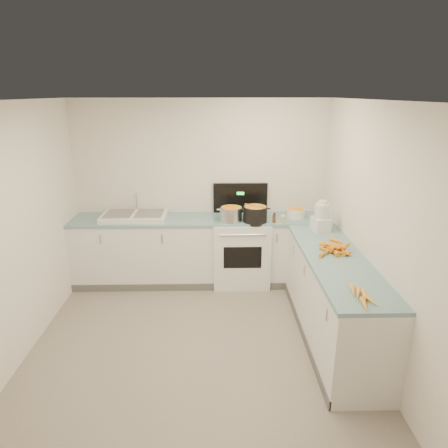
{
  "coord_description": "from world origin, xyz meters",
  "views": [
    {
      "loc": [
        0.2,
        -3.48,
        2.57
      ],
      "look_at": [
        0.3,
        1.1,
        1.05
      ],
      "focal_mm": 32.0,
      "sensor_mm": 36.0,
      "label": 1
    }
  ],
  "objects_px": {
    "sink": "(134,216)",
    "food_processor": "(321,218)",
    "steel_pot": "(231,215)",
    "mixing_bowl": "(296,213)",
    "stove": "(241,250)",
    "spice_jar": "(283,220)",
    "black_pot": "(255,215)",
    "extract_bottle": "(274,219)"
  },
  "relations": [
    {
      "from": "black_pot",
      "to": "spice_jar",
      "type": "xyz_separation_m",
      "value": [
        0.36,
        -0.06,
        -0.05
      ]
    },
    {
      "from": "sink",
      "to": "spice_jar",
      "type": "distance_m",
      "value": 1.99
    },
    {
      "from": "sink",
      "to": "food_processor",
      "type": "bearing_deg",
      "value": -12.86
    },
    {
      "from": "sink",
      "to": "mixing_bowl",
      "type": "xyz_separation_m",
      "value": [
        2.2,
        0.0,
        0.02
      ]
    },
    {
      "from": "food_processor",
      "to": "stove",
      "type": "bearing_deg",
      "value": 150.64
    },
    {
      "from": "black_pot",
      "to": "mixing_bowl",
      "type": "height_order",
      "value": "black_pot"
    },
    {
      "from": "spice_jar",
      "to": "stove",
      "type": "bearing_deg",
      "value": 157.13
    },
    {
      "from": "stove",
      "to": "steel_pot",
      "type": "height_order",
      "value": "stove"
    },
    {
      "from": "stove",
      "to": "black_pot",
      "type": "distance_m",
      "value": 0.6
    },
    {
      "from": "stove",
      "to": "extract_bottle",
      "type": "height_order",
      "value": "stove"
    },
    {
      "from": "steel_pot",
      "to": "spice_jar",
      "type": "bearing_deg",
      "value": -7.02
    },
    {
      "from": "stove",
      "to": "steel_pot",
      "type": "xyz_separation_m",
      "value": [
        -0.15,
        -0.14,
        0.55
      ]
    },
    {
      "from": "sink",
      "to": "extract_bottle",
      "type": "relative_size",
      "value": 7.75
    },
    {
      "from": "mixing_bowl",
      "to": "food_processor",
      "type": "bearing_deg",
      "value": -70.09
    },
    {
      "from": "black_pot",
      "to": "mixing_bowl",
      "type": "relative_size",
      "value": 1.21
    },
    {
      "from": "stove",
      "to": "spice_jar",
      "type": "xyz_separation_m",
      "value": [
        0.53,
        -0.22,
        0.51
      ]
    },
    {
      "from": "black_pot",
      "to": "extract_bottle",
      "type": "distance_m",
      "value": 0.25
    },
    {
      "from": "stove",
      "to": "food_processor",
      "type": "distance_m",
      "value": 1.25
    },
    {
      "from": "sink",
      "to": "spice_jar",
      "type": "xyz_separation_m",
      "value": [
        1.98,
        -0.24,
        0.0
      ]
    },
    {
      "from": "spice_jar",
      "to": "extract_bottle",
      "type": "bearing_deg",
      "value": 171.61
    },
    {
      "from": "sink",
      "to": "extract_bottle",
      "type": "xyz_separation_m",
      "value": [
        1.87,
        -0.22,
        0.02
      ]
    },
    {
      "from": "extract_bottle",
      "to": "food_processor",
      "type": "height_order",
      "value": "food_processor"
    },
    {
      "from": "steel_pot",
      "to": "spice_jar",
      "type": "xyz_separation_m",
      "value": [
        0.67,
        -0.08,
        -0.04
      ]
    },
    {
      "from": "black_pot",
      "to": "spice_jar",
      "type": "distance_m",
      "value": 0.36
    },
    {
      "from": "sink",
      "to": "food_processor",
      "type": "height_order",
      "value": "food_processor"
    },
    {
      "from": "mixing_bowl",
      "to": "sink",
      "type": "bearing_deg",
      "value": -179.95
    },
    {
      "from": "spice_jar",
      "to": "food_processor",
      "type": "height_order",
      "value": "food_processor"
    },
    {
      "from": "extract_bottle",
      "to": "spice_jar",
      "type": "distance_m",
      "value": 0.11
    },
    {
      "from": "mixing_bowl",
      "to": "stove",
      "type": "bearing_deg",
      "value": -178.65
    },
    {
      "from": "steel_pot",
      "to": "black_pot",
      "type": "bearing_deg",
      "value": -3.4
    },
    {
      "from": "food_processor",
      "to": "mixing_bowl",
      "type": "bearing_deg",
      "value": 109.91
    },
    {
      "from": "steel_pot",
      "to": "mixing_bowl",
      "type": "bearing_deg",
      "value": 9.93
    },
    {
      "from": "mixing_bowl",
      "to": "spice_jar",
      "type": "relative_size",
      "value": 3.15
    },
    {
      "from": "sink",
      "to": "spice_jar",
      "type": "relative_size",
      "value": 10.38
    },
    {
      "from": "stove",
      "to": "steel_pot",
      "type": "bearing_deg",
      "value": -136.9
    },
    {
      "from": "steel_pot",
      "to": "mixing_bowl",
      "type": "height_order",
      "value": "steel_pot"
    },
    {
      "from": "black_pot",
      "to": "food_processor",
      "type": "distance_m",
      "value": 0.86
    },
    {
      "from": "mixing_bowl",
      "to": "spice_jar",
      "type": "xyz_separation_m",
      "value": [
        -0.22,
        -0.24,
        -0.02
      ]
    },
    {
      "from": "stove",
      "to": "mixing_bowl",
      "type": "relative_size",
      "value": 5.21
    },
    {
      "from": "sink",
      "to": "black_pot",
      "type": "height_order",
      "value": "sink"
    },
    {
      "from": "steel_pot",
      "to": "spice_jar",
      "type": "height_order",
      "value": "steel_pot"
    },
    {
      "from": "stove",
      "to": "black_pot",
      "type": "xyz_separation_m",
      "value": [
        0.17,
        -0.16,
        0.56
      ]
    }
  ]
}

